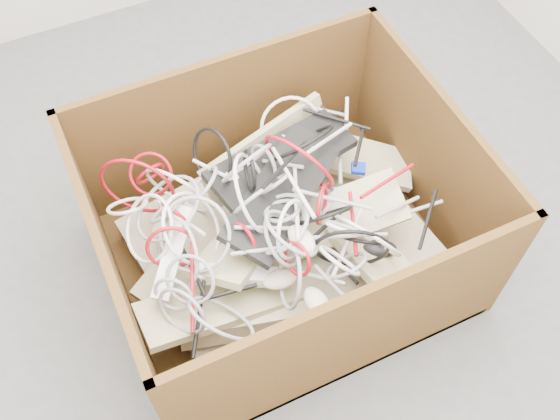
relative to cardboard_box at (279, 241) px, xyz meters
name	(u,v)px	position (x,y,z in m)	size (l,w,h in m)	color
ground	(283,248)	(0.04, 0.05, -0.15)	(3.00, 3.00, 0.00)	#4A4A4C
cardboard_box	(279,241)	(0.00, 0.00, 0.00)	(1.12, 0.93, 0.58)	#36250D
keyboard_pile	(286,216)	(0.03, 0.01, 0.12)	(1.11, 0.79, 0.33)	#C0B787
mice_scatter	(272,226)	(-0.05, -0.06, 0.20)	(0.72, 0.65, 0.19)	beige
power_strip_left	(173,253)	(-0.35, -0.03, 0.22)	(0.28, 0.05, 0.04)	white
power_strip_right	(240,276)	(-0.20, -0.15, 0.17)	(0.26, 0.05, 0.04)	white
vga_plug	(358,168)	(0.30, 0.03, 0.20)	(0.04, 0.04, 0.02)	#0C25BB
cable_tangle	(246,213)	(-0.11, -0.01, 0.26)	(0.99, 0.78, 0.46)	black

